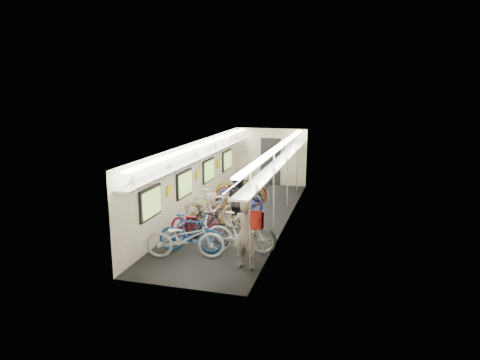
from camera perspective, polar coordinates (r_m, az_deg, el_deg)
The scene contains 16 objects.
train_car_shell at distance 14.05m, azimuth -0.66°, elevation 2.33°, with size 10.00×10.00×10.00m.
bicycle_0 at distance 10.54m, azimuth -7.32°, elevation -7.69°, with size 0.67×1.91×1.00m, color silver.
bicycle_1 at distance 10.84m, azimuth -6.58°, elevation -7.09°, with size 0.47×1.68×1.01m, color #17468E.
bicycle_2 at distance 11.64m, azimuth -5.50°, elevation -5.90°, with size 0.62×1.77×0.93m, color maroon.
bicycle_3 at distance 11.47m, azimuth -4.42°, elevation -5.96°, with size 0.47×1.67×1.01m, color black.
bicycle_4 at distance 12.89m, azimuth -3.86°, elevation -3.96°, with size 0.65×1.85×0.97m, color orange.
bicycle_5 at distance 12.72m, azimuth -3.35°, elevation -3.76°, with size 0.54×1.91×1.15m, color silver.
bicycle_6 at distance 13.92m, azimuth -2.84°, elevation -2.65°, with size 0.66×1.90×1.00m, color silver.
bicycle_7 at distance 14.17m, azimuth 0.01°, elevation -2.13°, with size 0.52×1.85×1.11m, color #1B30A2.
bicycle_8 at distance 15.17m, azimuth 0.16°, elevation -1.46°, with size 0.64×1.82×0.96m, color maroon.
bicycle_9 at distance 15.50m, azimuth 0.84°, elevation -1.18°, with size 0.45×1.59×0.96m, color black.
bicycle_10 at distance 15.84m, azimuth 0.07°, elevation -0.86°, with size 0.64×1.84×0.97m, color gold.
bicycle_11 at distance 10.74m, azimuth 0.09°, elevation -7.01°, with size 0.50×1.79×1.07m, color silver.
passenger_near at distance 9.77m, azimuth 0.79°, elevation -7.22°, with size 0.60×0.39×1.65m, color gray.
passenger_mid at distance 12.56m, azimuth -0.20°, elevation -2.79°, with size 0.80×0.62×1.64m, color black.
backpack at distance 9.26m, azimuth 2.30°, elevation -5.36°, with size 0.26×0.14×0.38m, color #A81710.
Camera 1 is at (3.41, -12.60, 4.09)m, focal length 32.00 mm.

